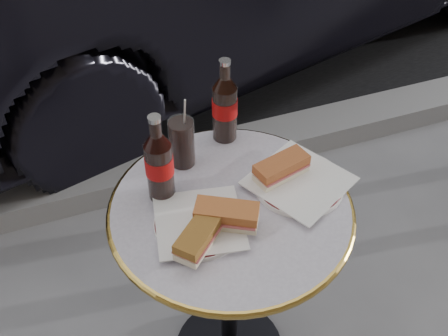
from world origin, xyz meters
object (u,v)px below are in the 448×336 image
object	(u,v)px
bistro_table	(230,290)
cola_glass	(182,142)
plate_left	(199,224)
cola_bottle_left	(159,158)
plate_right	(299,183)
cola_bottle_right	(225,100)

from	to	relation	value
bistro_table	cola_glass	size ratio (longest dim) A/B	5.18
plate_left	cola_bottle_left	bearing A→B (deg)	113.62
plate_left	plate_right	xyz separation A→B (m)	(0.29, 0.04, 0.00)
bistro_table	plate_left	xyz separation A→B (m)	(-0.09, -0.03, 0.37)
plate_right	cola_bottle_right	world-z (taller)	cola_bottle_right
plate_right	cola_glass	distance (m)	0.32
bistro_table	cola_bottle_left	distance (m)	0.52
cola_bottle_right	cola_bottle_left	bearing A→B (deg)	-144.58
plate_left	cola_bottle_right	xyz separation A→B (m)	(0.17, 0.29, 0.12)
cola_bottle_left	bistro_table	bearing A→B (deg)	-32.72
plate_left	plate_right	bearing A→B (deg)	8.56
cola_bottle_right	plate_left	bearing A→B (deg)	-120.55
plate_right	cola_bottle_right	distance (m)	0.30
cola_bottle_left	cola_glass	bearing A→B (deg)	49.30
cola_bottle_right	cola_glass	size ratio (longest dim) A/B	1.80
plate_right	cola_glass	bearing A→B (deg)	144.12
bistro_table	plate_right	distance (m)	0.42
cola_glass	plate_left	bearing A→B (deg)	-97.30
cola_bottle_right	cola_glass	distance (m)	0.17
plate_left	cola_glass	world-z (taller)	cola_glass
cola_bottle_right	cola_glass	xyz separation A→B (m)	(-0.14, -0.06, -0.06)
plate_right	bistro_table	bearing A→B (deg)	-176.86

